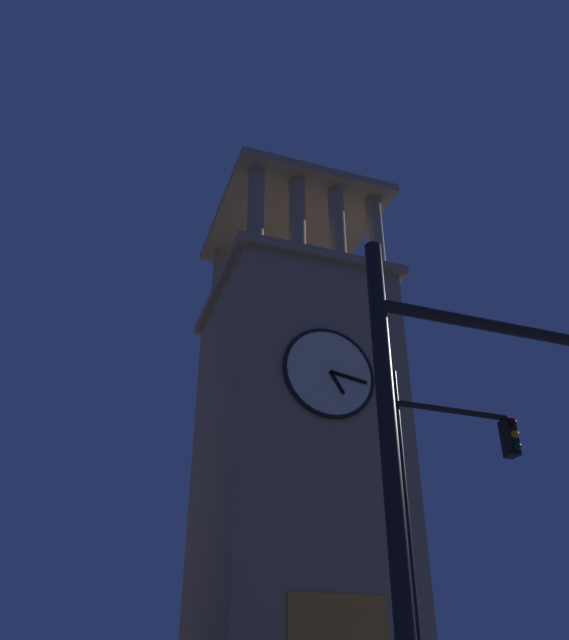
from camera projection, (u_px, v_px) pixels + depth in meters
clocktower at (294, 469)px, 24.92m from camera, size 7.26×8.07×24.00m
traffic_signal_near at (539, 439)px, 5.83m from camera, size 4.46×0.41×5.29m
traffic_signal_mid at (440, 506)px, 11.50m from camera, size 2.69×0.41×6.90m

